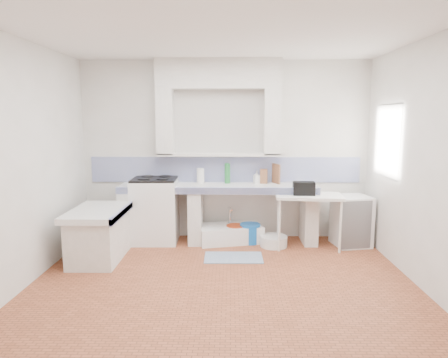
{
  "coord_description": "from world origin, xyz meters",
  "views": [
    {
      "loc": [
        0.09,
        -4.29,
        1.92
      ],
      "look_at": [
        0.0,
        1.0,
        1.1
      ],
      "focal_mm": 31.82,
      "sensor_mm": 36.0,
      "label": 1
    }
  ],
  "objects_px": {
    "stove": "(156,211)",
    "sink": "(230,234)",
    "fridge": "(351,221)",
    "side_table": "(308,221)"
  },
  "relations": [
    {
      "from": "stove",
      "to": "sink",
      "type": "bearing_deg",
      "value": -2.01
    },
    {
      "from": "stove",
      "to": "fridge",
      "type": "bearing_deg",
      "value": -4.23
    },
    {
      "from": "stove",
      "to": "side_table",
      "type": "relative_size",
      "value": 1.01
    },
    {
      "from": "sink",
      "to": "side_table",
      "type": "distance_m",
      "value": 1.22
    },
    {
      "from": "stove",
      "to": "side_table",
      "type": "xyz_separation_m",
      "value": [
        2.32,
        -0.27,
        -0.09
      ]
    },
    {
      "from": "stove",
      "to": "side_table",
      "type": "distance_m",
      "value": 2.34
    },
    {
      "from": "stove",
      "to": "fridge",
      "type": "height_order",
      "value": "stove"
    },
    {
      "from": "side_table",
      "to": "stove",
      "type": "bearing_deg",
      "value": 177.83
    },
    {
      "from": "stove",
      "to": "fridge",
      "type": "relative_size",
      "value": 1.28
    },
    {
      "from": "sink",
      "to": "stove",
      "type": "bearing_deg",
      "value": 165.84
    }
  ]
}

